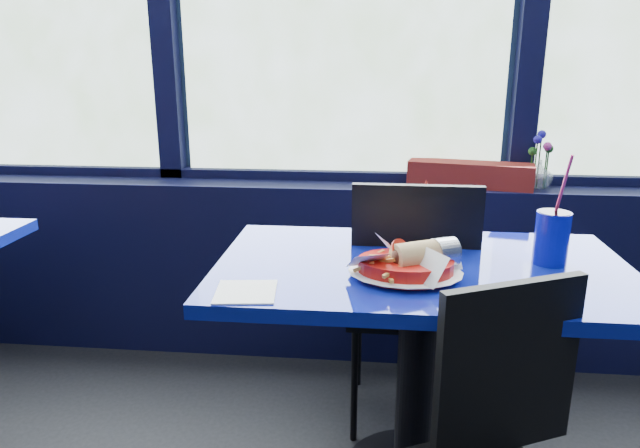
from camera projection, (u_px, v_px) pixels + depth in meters
The scene contains 9 objects.
window_sill at pixel (339, 268), 2.62m from camera, with size 5.00×0.26×0.80m, color black.
near_table at pixel (419, 321), 1.71m from camera, with size 1.20×0.70×0.75m.
chair_near_back at pixel (410, 291), 1.99m from camera, with size 0.43×0.44×0.95m.
planter_box at pixel (470, 174), 2.43m from camera, with size 0.52×0.13×0.10m, color maroon.
flower_vase at pixel (539, 171), 2.39m from camera, with size 0.16×0.16×0.24m.
food_basket at pixel (408, 264), 1.56m from camera, with size 0.29×0.27×0.10m.
ketchup_bottle at pixel (425, 215), 1.82m from camera, with size 0.06×0.06×0.21m.
soda_cup at pixel (552, 237), 1.65m from camera, with size 0.10×0.10×0.33m.
napkin at pixel (246, 292), 1.46m from camera, with size 0.15×0.15×0.00m, color white.
Camera 1 is at (0.16, 0.41, 1.32)m, focal length 32.00 mm.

